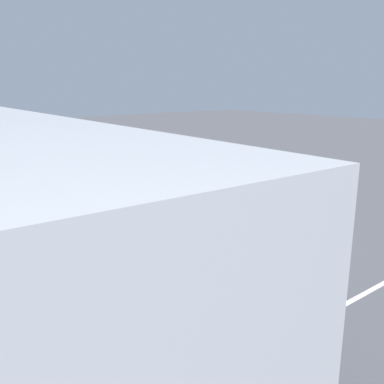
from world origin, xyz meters
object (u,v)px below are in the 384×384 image
(spectator_centre, at_px, (162,238))
(stunt_motorcycle, at_px, (187,161))
(spectator_far_right, at_px, (88,208))
(spectator_far_left, at_px, (258,279))
(spectator_right, at_px, (118,223))
(parked_motorcycle_silver, at_px, (246,338))
(spectator_left, at_px, (206,256))

(spectator_centre, relative_size, stunt_motorcycle, 0.86)
(spectator_far_right, bearing_deg, stunt_motorcycle, -58.21)
(spectator_far_left, distance_m, stunt_motorcycle, 9.83)
(spectator_right, height_order, parked_motorcycle_silver, spectator_right)
(spectator_far_left, bearing_deg, stunt_motorcycle, -33.23)
(spectator_left, bearing_deg, spectator_far_left, 179.28)
(spectator_right, bearing_deg, parked_motorcycle_silver, 175.57)
(spectator_left, distance_m, spectator_centre, 1.07)
(spectator_centre, bearing_deg, spectator_far_right, 4.14)
(spectator_left, xyz_separation_m, stunt_motorcycle, (7.09, -5.37, 0.01))
(stunt_motorcycle, bearing_deg, spectator_far_left, 146.77)
(spectator_left, relative_size, spectator_far_right, 0.95)
(spectator_far_right, height_order, parked_motorcycle_silver, spectator_far_right)
(spectator_left, distance_m, spectator_far_right, 3.59)
(spectator_far_left, bearing_deg, spectator_centre, 2.40)
(stunt_motorcycle, bearing_deg, spectator_right, 130.38)
(spectator_far_left, distance_m, spectator_right, 3.41)
(spectator_far_right, bearing_deg, spectator_centre, -175.86)
(spectator_left, relative_size, spectator_right, 0.96)
(spectator_left, height_order, spectator_centre, spectator_centre)
(spectator_far_right, bearing_deg, spectator_far_left, -176.67)
(spectator_far_left, relative_size, stunt_motorcycle, 0.85)
(spectator_centre, distance_m, stunt_motorcycle, 8.15)
(spectator_far_left, height_order, spectator_right, spectator_right)
(spectator_far_right, relative_size, stunt_motorcycle, 0.88)
(spectator_far_left, bearing_deg, spectator_far_right, 3.33)
(spectator_far_left, xyz_separation_m, spectator_right, (3.40, 0.29, 0.03))
(spectator_left, bearing_deg, spectator_right, 7.55)
(spectator_right, relative_size, spectator_far_right, 0.99)
(spectator_left, xyz_separation_m, spectator_far_right, (3.58, 0.29, 0.06))
(spectator_far_right, xyz_separation_m, parked_motorcycle_silver, (-5.04, 0.30, -0.58))
(spectator_far_left, distance_m, spectator_far_right, 4.72)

